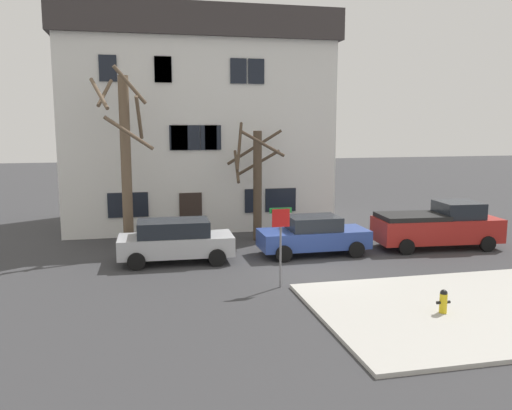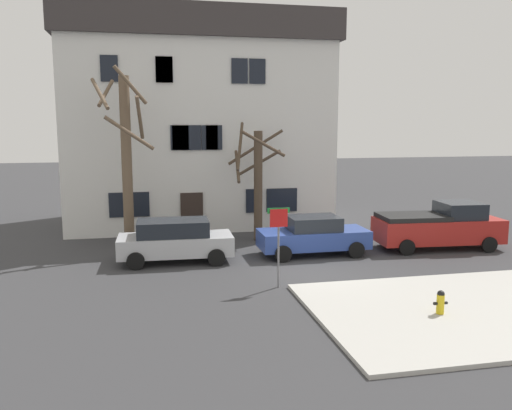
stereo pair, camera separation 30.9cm
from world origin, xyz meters
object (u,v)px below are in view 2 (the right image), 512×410
(tree_bare_near, at_px, (126,154))
(car_silver_wagon, at_px, (175,240))
(car_blue_sedan, at_px, (313,235))
(pickup_truck_red, at_px, (439,226))
(building_main, at_px, (197,120))
(street_sign_pole, at_px, (279,232))
(tree_bare_mid, at_px, (256,178))
(fire_hydrant, at_px, (440,302))
(bicycle_leaning, at_px, (164,239))

(tree_bare_near, bearing_deg, car_silver_wagon, -58.89)
(car_blue_sedan, xyz_separation_m, pickup_truck_red, (5.80, -0.04, 0.16))
(tree_bare_near, xyz_separation_m, car_blue_sedan, (7.64, -3.14, -3.32))
(building_main, bearing_deg, car_silver_wagon, -101.94)
(tree_bare_near, distance_m, street_sign_pole, 9.10)
(tree_bare_mid, xyz_separation_m, car_blue_sedan, (1.73, -3.36, -2.10))
(fire_hydrant, bearing_deg, tree_bare_near, 129.28)
(pickup_truck_red, xyz_separation_m, bicycle_leaning, (-11.89, 2.83, -0.62))
(building_main, xyz_separation_m, pickup_truck_red, (9.72, -8.83, -4.65))
(tree_bare_mid, relative_size, bicycle_leaning, 3.21)
(car_silver_wagon, distance_m, bicycle_leaning, 2.82)
(car_silver_wagon, bearing_deg, street_sign_pole, -51.89)
(tree_bare_mid, bearing_deg, fire_hydrant, -74.87)
(car_blue_sedan, relative_size, pickup_truck_red, 0.82)
(building_main, relative_size, street_sign_pole, 5.20)
(pickup_truck_red, relative_size, bicycle_leaning, 3.24)
(tree_bare_near, height_order, tree_bare_mid, tree_bare_near)
(car_blue_sedan, height_order, pickup_truck_red, pickup_truck_red)
(tree_bare_mid, relative_size, car_blue_sedan, 1.21)
(tree_bare_near, height_order, pickup_truck_red, tree_bare_near)
(building_main, distance_m, pickup_truck_red, 13.93)
(building_main, height_order, tree_bare_mid, building_main)
(car_silver_wagon, height_order, pickup_truck_red, pickup_truck_red)
(tree_bare_mid, height_order, fire_hydrant, tree_bare_mid)
(fire_hydrant, bearing_deg, car_silver_wagon, 132.09)
(car_blue_sedan, height_order, street_sign_pole, street_sign_pole)
(tree_bare_near, xyz_separation_m, fire_hydrant, (8.92, -10.91, -3.67))
(tree_bare_mid, bearing_deg, bicycle_leaning, -172.51)
(tree_bare_near, height_order, street_sign_pole, tree_bare_near)
(car_blue_sedan, bearing_deg, pickup_truck_red, -0.43)
(tree_bare_near, distance_m, pickup_truck_red, 14.17)
(car_silver_wagon, relative_size, pickup_truck_red, 0.82)
(tree_bare_near, relative_size, pickup_truck_red, 1.41)
(building_main, distance_m, car_blue_sedan, 10.76)
(bicycle_leaning, bearing_deg, street_sign_pole, -62.70)
(tree_bare_near, distance_m, tree_bare_mid, 6.04)
(building_main, xyz_separation_m, tree_bare_mid, (2.19, -5.42, -2.71))
(building_main, relative_size, bicycle_leaning, 8.22)
(fire_hydrant, distance_m, bicycle_leaning, 12.87)
(car_blue_sedan, bearing_deg, bicycle_leaning, 155.40)
(building_main, bearing_deg, bicycle_leaning, -109.91)
(building_main, height_order, bicycle_leaning, building_main)
(fire_hydrant, xyz_separation_m, street_sign_pole, (-3.83, 3.70, 1.44))
(tree_bare_mid, distance_m, bicycle_leaning, 5.09)
(pickup_truck_red, bearing_deg, bicycle_leaning, 166.60)
(pickup_truck_red, distance_m, fire_hydrant, 8.96)
(pickup_truck_red, bearing_deg, car_silver_wagon, 179.60)
(bicycle_leaning, bearing_deg, tree_bare_mid, 7.49)
(tree_bare_near, relative_size, bicycle_leaning, 4.57)
(fire_hydrant, distance_m, street_sign_pole, 5.51)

